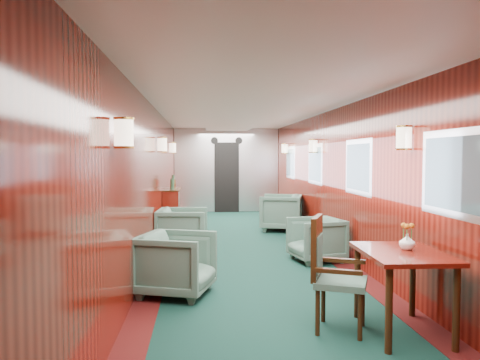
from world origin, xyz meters
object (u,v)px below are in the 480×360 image
(dining_table, at_px, (403,264))
(armchair_left_far, at_px, (183,230))
(armchair_right_near, at_px, (316,239))
(armchair_right_far, at_px, (281,212))
(side_chair, at_px, (330,269))
(armchair_left_near, at_px, (176,264))
(credenza, at_px, (172,211))

(dining_table, distance_m, armchair_left_far, 4.33)
(armchair_right_near, height_order, armchair_right_far, armchair_right_far)
(side_chair, height_order, armchair_right_near, side_chair)
(armchair_right_near, bearing_deg, armchair_left_near, -64.34)
(armchair_right_near, bearing_deg, armchair_left_far, -124.27)
(armchair_right_far, bearing_deg, side_chair, 10.26)
(armchair_right_near, bearing_deg, dining_table, -10.88)
(armchair_left_near, bearing_deg, armchair_right_far, -6.17)
(side_chair, relative_size, armchair_left_far, 1.29)
(dining_table, height_order, armchair_right_far, armchair_right_far)
(armchair_left_near, distance_m, armchair_right_far, 4.97)
(dining_table, xyz_separation_m, credenza, (-2.40, 5.61, -0.15))
(armchair_right_far, bearing_deg, armchair_right_near, 16.17)
(armchair_left_near, relative_size, armchair_right_near, 1.09)
(armchair_left_near, bearing_deg, dining_table, -105.09)
(credenza, relative_size, armchair_right_far, 1.41)
(dining_table, relative_size, armchair_right_near, 1.40)
(side_chair, bearing_deg, armchair_right_far, 107.42)
(dining_table, height_order, credenza, credenza)
(credenza, distance_m, armchair_left_far, 1.87)
(armchair_left_far, xyz_separation_m, armchair_right_near, (2.06, -0.84, -0.04))
(credenza, height_order, armchair_right_near, credenza)
(dining_table, bearing_deg, armchair_left_far, 121.52)
(dining_table, distance_m, armchair_right_far, 5.90)
(dining_table, distance_m, side_chair, 0.65)
(dining_table, distance_m, armchair_right_near, 2.94)
(credenza, distance_m, armchair_right_far, 2.33)
(dining_table, relative_size, armchair_left_near, 1.28)
(armchair_left_far, bearing_deg, side_chair, -153.42)
(armchair_left_far, bearing_deg, dining_table, -146.44)
(armchair_left_near, distance_m, armchair_right_near, 2.58)
(armchair_left_near, xyz_separation_m, armchair_right_near, (2.04, 1.57, -0.03))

